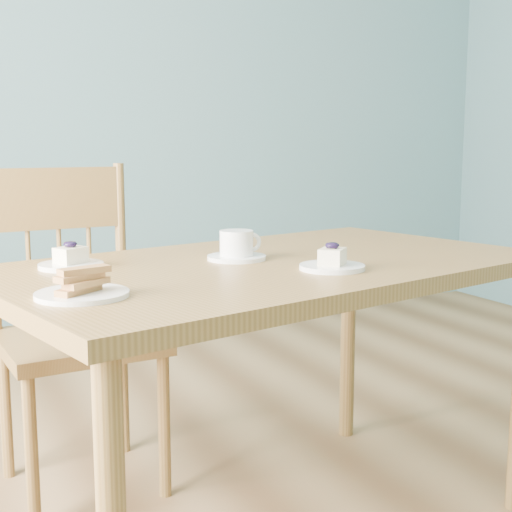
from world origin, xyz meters
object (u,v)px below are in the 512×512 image
(biscotti_plate, at_px, (82,288))
(dining_chair, at_px, (75,324))
(cheesecake_plate_far, at_px, (71,261))
(coffee_cup, at_px, (237,247))
(cheesecake_plate_near, at_px, (332,263))
(dining_table, at_px, (272,289))

(biscotti_plate, bearing_deg, dining_chair, 79.91)
(cheesecake_plate_far, distance_m, coffee_cup, 0.43)
(cheesecake_plate_near, distance_m, coffee_cup, 0.28)
(dining_table, distance_m, dining_chair, 0.71)
(cheesecake_plate_far, distance_m, biscotti_plate, 0.36)
(coffee_cup, xyz_separation_m, biscotti_plate, (-0.48, -0.29, -0.01))
(cheesecake_plate_near, relative_size, coffee_cup, 1.03)
(dining_chair, distance_m, coffee_cup, 0.66)
(cheesecake_plate_near, height_order, cheesecake_plate_far, same)
(biscotti_plate, bearing_deg, dining_table, 22.66)
(cheesecake_plate_near, distance_m, biscotti_plate, 0.62)
(coffee_cup, distance_m, biscotti_plate, 0.56)
(dining_table, relative_size, biscotti_plate, 8.38)
(coffee_cup, bearing_deg, cheesecake_plate_near, -54.51)
(cheesecake_plate_near, relative_size, biscotti_plate, 0.85)
(cheesecake_plate_near, xyz_separation_m, biscotti_plate, (-0.62, -0.05, 0.00))
(coffee_cup, bearing_deg, biscotti_plate, -144.58)
(cheesecake_plate_far, xyz_separation_m, coffee_cup, (0.43, -0.06, 0.02))
(dining_chair, xyz_separation_m, cheesecake_plate_near, (0.48, -0.74, 0.27))
(cheesecake_plate_near, relative_size, cheesecake_plate_far, 1.01)
(cheesecake_plate_far, bearing_deg, dining_chair, 78.31)
(dining_table, distance_m, coffee_cup, 0.15)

